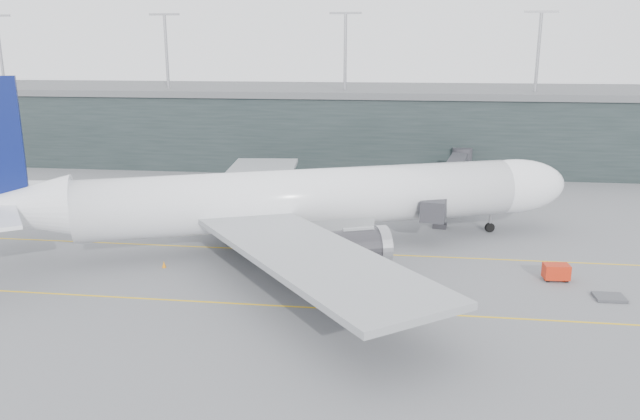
# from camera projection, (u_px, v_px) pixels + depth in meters

# --- Properties ---
(ground) EXTENTS (320.00, 320.00, 0.00)m
(ground) POSITION_uv_depth(u_px,v_px,m) (267.00, 239.00, 77.11)
(ground) COLOR slate
(ground) RESTS_ON ground
(taxiline_a) EXTENTS (160.00, 0.25, 0.02)m
(taxiline_a) POSITION_uv_depth(u_px,v_px,m) (260.00, 249.00, 73.27)
(taxiline_a) COLOR gold
(taxiline_a) RESTS_ON ground
(taxiline_b) EXTENTS (160.00, 0.25, 0.02)m
(taxiline_b) POSITION_uv_depth(u_px,v_px,m) (221.00, 303.00, 57.93)
(taxiline_b) COLOR gold
(taxiline_b) RESTS_ON ground
(taxiline_lead_main) EXTENTS (0.25, 60.00, 0.02)m
(taxiline_lead_main) POSITION_uv_depth(u_px,v_px,m) (327.00, 202.00, 95.66)
(taxiline_lead_main) COLOR gold
(taxiline_lead_main) RESTS_ON ground
(terminal) EXTENTS (240.00, 36.00, 29.00)m
(terminal) POSITION_uv_depth(u_px,v_px,m) (325.00, 123.00, 130.82)
(terminal) COLOR black
(terminal) RESTS_ON ground
(main_aircraft) EXTENTS (69.47, 64.20, 20.29)m
(main_aircraft) POSITION_uv_depth(u_px,v_px,m) (300.00, 200.00, 72.92)
(main_aircraft) COLOR white
(main_aircraft) RESTS_ON ground
(jet_bridge) EXTENTS (9.05, 43.92, 5.73)m
(jet_bridge) POSITION_uv_depth(u_px,v_px,m) (444.00, 176.00, 93.46)
(jet_bridge) COLOR #2E2E34
(jet_bridge) RESTS_ON ground
(gse_cart) EXTENTS (2.63, 1.80, 1.71)m
(gse_cart) POSITION_uv_depth(u_px,v_px,m) (556.00, 271.00, 63.29)
(gse_cart) COLOR red
(gse_cart) RESTS_ON ground
(baggage_dolly) EXTENTS (2.79, 2.25, 0.28)m
(baggage_dolly) POSITION_uv_depth(u_px,v_px,m) (609.00, 297.00, 58.80)
(baggage_dolly) COLOR #3E3F44
(baggage_dolly) RESTS_ON ground
(uld_a) EXTENTS (2.64, 2.32, 2.05)m
(uld_a) POSITION_uv_depth(u_px,v_px,m) (249.00, 210.00, 86.97)
(uld_a) COLOR #333236
(uld_a) RESTS_ON ground
(uld_b) EXTENTS (2.15, 1.75, 1.91)m
(uld_b) POSITION_uv_depth(u_px,v_px,m) (255.00, 209.00, 87.42)
(uld_b) COLOR #333236
(uld_b) RESTS_ON ground
(uld_c) EXTENTS (2.36, 2.06, 1.86)m
(uld_c) POSITION_uv_depth(u_px,v_px,m) (288.00, 212.00, 85.99)
(uld_c) COLOR #333236
(uld_c) RESTS_ON ground
(cone_nose) EXTENTS (0.40, 0.40, 0.63)m
(cone_nose) POSITION_uv_depth(u_px,v_px,m) (553.00, 270.00, 65.67)
(cone_nose) COLOR #FB3D0D
(cone_nose) RESTS_ON ground
(cone_wing_stbd) EXTENTS (0.46, 0.46, 0.73)m
(cone_wing_stbd) POSITION_uv_depth(u_px,v_px,m) (330.00, 302.00, 57.22)
(cone_wing_stbd) COLOR #FF520E
(cone_wing_stbd) RESTS_ON ground
(cone_wing_port) EXTENTS (0.49, 0.49, 0.78)m
(cone_wing_port) POSITION_uv_depth(u_px,v_px,m) (353.00, 215.00, 87.06)
(cone_wing_port) COLOR orange
(cone_wing_port) RESTS_ON ground
(cone_tail) EXTENTS (0.45, 0.45, 0.72)m
(cone_tail) POSITION_uv_depth(u_px,v_px,m) (164.00, 264.00, 67.13)
(cone_tail) COLOR orange
(cone_tail) RESTS_ON ground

